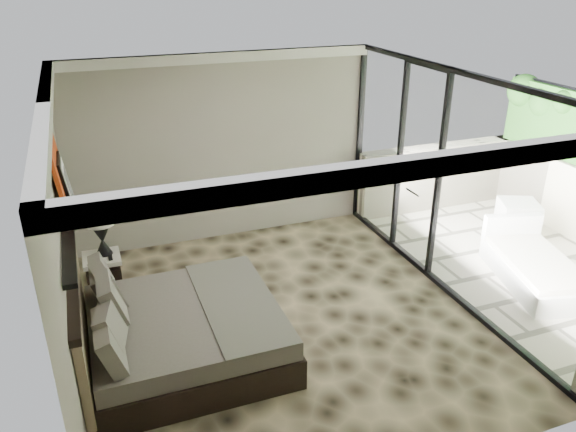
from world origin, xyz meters
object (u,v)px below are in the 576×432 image
object	(u,v)px
bed	(176,331)
lounger	(534,268)
nightstand	(104,276)
table_lamp	(100,224)
ottoman	(517,218)

from	to	relation	value
bed	lounger	world-z (taller)	bed
bed	nightstand	size ratio (longest dim) A/B	4.52
table_lamp	lounger	bearing A→B (deg)	-18.58
ottoman	lounger	xyz separation A→B (m)	(-0.78, -1.23, -0.07)
nightstand	table_lamp	world-z (taller)	table_lamp
bed	lounger	size ratio (longest dim) A/B	1.14
table_lamp	bed	bearing A→B (deg)	-71.23
bed	table_lamp	distance (m)	1.92
ottoman	lounger	bearing A→B (deg)	-122.28
table_lamp	lounger	size ratio (longest dim) A/B	0.37
lounger	ottoman	bearing A→B (deg)	72.72
bed	nightstand	world-z (taller)	bed
table_lamp	ottoman	bearing A→B (deg)	-5.25
table_lamp	lounger	distance (m)	5.68
bed	nightstand	bearing A→B (deg)	110.71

